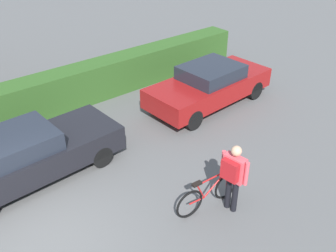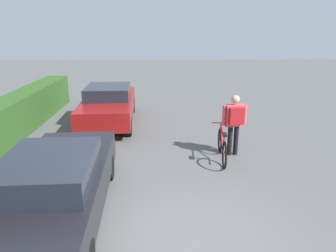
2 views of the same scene
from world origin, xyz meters
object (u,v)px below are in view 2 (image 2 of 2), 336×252
object	(u,v)px
parked_car_near	(56,185)
parked_car_far	(109,104)
person_rider	(235,120)
bicycle	(222,146)

from	to	relation	value
parked_car_near	parked_car_far	bearing A→B (deg)	0.03
parked_car_near	person_rider	distance (m)	4.87
bicycle	person_rider	world-z (taller)	person_rider
person_rider	parked_car_far	bearing A→B (deg)	50.66
parked_car_far	bicycle	size ratio (longest dim) A/B	2.53
parked_car_near	person_rider	xyz separation A→B (m)	(2.96, -3.85, 0.32)
bicycle	person_rider	xyz separation A→B (m)	(0.31, -0.36, 0.64)
parked_car_near	parked_car_far	world-z (taller)	parked_car_near
parked_car_far	bicycle	xyz separation A→B (m)	(-3.47, -3.49, -0.33)
parked_car_near	person_rider	size ratio (longest dim) A/B	2.70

